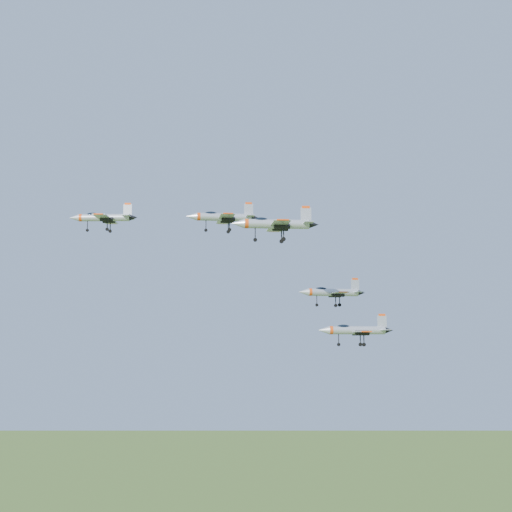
{
  "coord_description": "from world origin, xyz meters",
  "views": [
    {
      "loc": [
        -5.81,
        -122.76,
        127.61
      ],
      "look_at": [
        0.89,
        -3.4,
        141.59
      ],
      "focal_mm": 50.0,
      "sensor_mm": 36.0,
      "label": 1
    }
  ],
  "objects": [
    {
      "name": "jet_right_low",
      "position": [
        16.8,
        -7.27,
        129.08
      ],
      "size": [
        12.58,
        10.38,
        3.36
      ],
      "rotation": [
        0.0,
        0.0,
        0.05
      ],
      "color": "#A8AEB5"
    },
    {
      "name": "jet_left_low",
      "position": [
        14.46,
        1.72,
        135.84
      ],
      "size": [
        12.26,
        10.24,
        3.28
      ],
      "rotation": [
        0.0,
        0.0,
        0.14
      ],
      "color": "#A8AEB5"
    },
    {
      "name": "jet_lead",
      "position": [
        -26.73,
        7.41,
        149.79
      ],
      "size": [
        12.7,
        10.53,
        3.39
      ],
      "rotation": [
        0.0,
        0.0,
        -0.09
      ],
      "color": "#A8AEB5"
    },
    {
      "name": "jet_left_high",
      "position": [
        -4.91,
        -2.87,
        148.32
      ],
      "size": [
        12.61,
        10.44,
        3.37
      ],
      "rotation": [
        0.0,
        0.0,
        0.08
      ],
      "color": "#A8AEB5"
    },
    {
      "name": "jet_right_high",
      "position": [
        2.95,
        -16.08,
        145.06
      ],
      "size": [
        13.45,
        11.07,
        3.6
      ],
      "rotation": [
        0.0,
        0.0,
        0.04
      ],
      "color": "#A8AEB5"
    }
  ]
}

